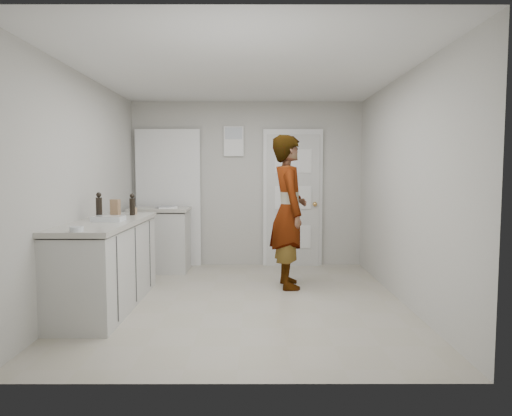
{
  "coord_description": "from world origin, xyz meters",
  "views": [
    {
      "loc": [
        0.13,
        -4.99,
        1.44
      ],
      "look_at": [
        0.14,
        0.4,
        1.01
      ],
      "focal_mm": 32.0,
      "sensor_mm": 36.0,
      "label": 1
    }
  ],
  "objects_px": {
    "person": "(289,212)",
    "cake_mix_box": "(115,207)",
    "egg_bowl": "(77,229)",
    "baking_dish": "(108,219)",
    "oil_cruet_a": "(132,205)",
    "spice_jar": "(135,211)",
    "oil_cruet_b": "(99,207)"
  },
  "relations": [
    {
      "from": "person",
      "to": "oil_cruet_b",
      "type": "relative_size",
      "value": 6.42
    },
    {
      "from": "cake_mix_box",
      "to": "spice_jar",
      "type": "height_order",
      "value": "cake_mix_box"
    },
    {
      "from": "person",
      "to": "baking_dish",
      "type": "relative_size",
      "value": 5.97
    },
    {
      "from": "oil_cruet_a",
      "to": "egg_bowl",
      "type": "relative_size",
      "value": 2.23
    },
    {
      "from": "spice_jar",
      "to": "egg_bowl",
      "type": "relative_size",
      "value": 0.67
    },
    {
      "from": "egg_bowl",
      "to": "baking_dish",
      "type": "bearing_deg",
      "value": 89.57
    },
    {
      "from": "cake_mix_box",
      "to": "egg_bowl",
      "type": "xyz_separation_m",
      "value": [
        0.12,
        -1.48,
        -0.07
      ]
    },
    {
      "from": "person",
      "to": "oil_cruet_a",
      "type": "distance_m",
      "value": 1.89
    },
    {
      "from": "oil_cruet_b",
      "to": "cake_mix_box",
      "type": "bearing_deg",
      "value": 86.64
    },
    {
      "from": "spice_jar",
      "to": "baking_dish",
      "type": "xyz_separation_m",
      "value": [
        -0.06,
        -0.82,
        -0.01
      ]
    },
    {
      "from": "cake_mix_box",
      "to": "baking_dish",
      "type": "xyz_separation_m",
      "value": [
        0.12,
        -0.65,
        -0.07
      ]
    },
    {
      "from": "person",
      "to": "baking_dish",
      "type": "bearing_deg",
      "value": 108.93
    },
    {
      "from": "oil_cruet_a",
      "to": "spice_jar",
      "type": "bearing_deg",
      "value": 93.54
    },
    {
      "from": "oil_cruet_a",
      "to": "oil_cruet_b",
      "type": "relative_size",
      "value": 0.87
    },
    {
      "from": "person",
      "to": "egg_bowl",
      "type": "distance_m",
      "value": 2.62
    },
    {
      "from": "oil_cruet_b",
      "to": "egg_bowl",
      "type": "distance_m",
      "value": 1.02
    },
    {
      "from": "cake_mix_box",
      "to": "oil_cruet_a",
      "type": "bearing_deg",
      "value": 26.1
    },
    {
      "from": "baking_dish",
      "to": "oil_cruet_a",
      "type": "bearing_deg",
      "value": 83.76
    },
    {
      "from": "person",
      "to": "cake_mix_box",
      "type": "relative_size",
      "value": 10.02
    },
    {
      "from": "person",
      "to": "cake_mix_box",
      "type": "height_order",
      "value": "person"
    },
    {
      "from": "spice_jar",
      "to": "oil_cruet_b",
      "type": "bearing_deg",
      "value": -108.27
    },
    {
      "from": "person",
      "to": "egg_bowl",
      "type": "relative_size",
      "value": 16.38
    },
    {
      "from": "baking_dish",
      "to": "person",
      "type": "bearing_deg",
      "value": 25.08
    },
    {
      "from": "person",
      "to": "egg_bowl",
      "type": "bearing_deg",
      "value": 125.65
    },
    {
      "from": "oil_cruet_a",
      "to": "baking_dish",
      "type": "relative_size",
      "value": 0.81
    },
    {
      "from": "person",
      "to": "spice_jar",
      "type": "relative_size",
      "value": 24.39
    },
    {
      "from": "person",
      "to": "oil_cruet_a",
      "type": "height_order",
      "value": "person"
    },
    {
      "from": "person",
      "to": "spice_jar",
      "type": "distance_m",
      "value": 1.89
    },
    {
      "from": "oil_cruet_b",
      "to": "baking_dish",
      "type": "relative_size",
      "value": 0.93
    },
    {
      "from": "person",
      "to": "oil_cruet_b",
      "type": "xyz_separation_m",
      "value": [
        -2.1,
        -0.74,
        0.12
      ]
    },
    {
      "from": "person",
      "to": "baking_dish",
      "type": "height_order",
      "value": "person"
    },
    {
      "from": "baking_dish",
      "to": "egg_bowl",
      "type": "bearing_deg",
      "value": -90.43
    }
  ]
}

